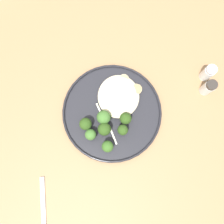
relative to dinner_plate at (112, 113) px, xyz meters
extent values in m
plane|color=#47423D|center=(0.02, 0.02, -0.75)|extent=(6.00, 6.00, 0.00)
cube|color=#9E754C|center=(0.02, 0.02, -0.03)|extent=(1.40, 1.00, 0.04)
cube|color=olive|center=(-0.62, 0.46, -0.40)|extent=(0.06, 0.06, 0.70)
cylinder|color=#232328|center=(0.00, 0.00, 0.00)|extent=(0.29, 0.29, 0.01)
torus|color=black|center=(0.00, 0.00, 0.01)|extent=(0.29, 0.29, 0.01)
ellipsoid|color=beige|center=(-0.05, 0.02, 0.01)|extent=(0.13, 0.12, 0.02)
cylinder|color=#DBB77A|center=(-0.05, 0.00, 0.01)|extent=(0.02, 0.02, 0.01)
cylinder|color=#8E774F|center=(-0.05, 0.00, 0.02)|extent=(0.02, 0.02, 0.00)
cylinder|color=#DBB77A|center=(-0.05, 0.02, 0.01)|extent=(0.03, 0.03, 0.01)
cylinder|color=#8E774F|center=(-0.05, 0.02, 0.02)|extent=(0.03, 0.03, 0.00)
cylinder|color=#E5C689|center=(-0.07, 0.07, 0.01)|extent=(0.03, 0.03, 0.01)
cylinder|color=#958159|center=(-0.07, 0.07, 0.02)|extent=(0.03, 0.03, 0.00)
cylinder|color=#E5C689|center=(-0.08, 0.01, 0.01)|extent=(0.03, 0.03, 0.01)
cylinder|color=#958159|center=(-0.08, 0.01, 0.02)|extent=(0.02, 0.02, 0.00)
cylinder|color=beige|center=(-0.10, 0.03, 0.01)|extent=(0.03, 0.03, 0.01)
cylinder|color=#988766|center=(-0.10, 0.03, 0.02)|extent=(0.02, 0.02, 0.00)
cylinder|color=#7A994C|center=(0.07, -0.06, 0.01)|extent=(0.01, 0.01, 0.02)
sphere|color=#42702D|center=(0.07, -0.06, 0.03)|extent=(0.03, 0.03, 0.03)
cylinder|color=#89A356|center=(0.05, 0.03, 0.01)|extent=(0.01, 0.01, 0.02)
sphere|color=#2D4C19|center=(0.05, 0.03, 0.04)|extent=(0.03, 0.03, 0.03)
cylinder|color=#7A994C|center=(0.02, -0.02, 0.01)|extent=(0.02, 0.02, 0.02)
sphere|color=#42702D|center=(0.02, -0.02, 0.04)|extent=(0.04, 0.04, 0.04)
cylinder|color=#89A356|center=(0.10, -0.01, 0.01)|extent=(0.02, 0.02, 0.03)
sphere|color=#386023|center=(0.10, -0.01, 0.04)|extent=(0.03, 0.03, 0.03)
cylinder|color=#89A356|center=(0.04, -0.07, 0.01)|extent=(0.02, 0.02, 0.02)
sphere|color=#2D4C19|center=(0.04, -0.07, 0.04)|extent=(0.03, 0.03, 0.03)
cylinder|color=#89A356|center=(0.02, 0.04, 0.01)|extent=(0.02, 0.02, 0.02)
sphere|color=#2D4C19|center=(0.02, 0.04, 0.03)|extent=(0.03, 0.03, 0.03)
cylinder|color=#7A994C|center=(0.05, -0.02, 0.01)|extent=(0.02, 0.02, 0.02)
sphere|color=#2D4C19|center=(0.05, -0.02, 0.04)|extent=(0.04, 0.04, 0.04)
cube|color=silver|center=(0.00, -0.03, 0.01)|extent=(0.05, 0.03, 0.00)
cube|color=silver|center=(0.01, 0.00, 0.01)|extent=(0.04, 0.03, 0.00)
cube|color=silver|center=(0.07, 0.01, 0.01)|extent=(0.05, 0.03, 0.00)
cube|color=silver|center=(0.27, -0.18, -0.01)|extent=(0.15, 0.03, 0.00)
cylinder|color=white|center=(-0.12, 0.27, 0.02)|extent=(0.03, 0.03, 0.05)
cylinder|color=silver|center=(-0.12, 0.27, 0.05)|extent=(0.03, 0.03, 0.01)
cylinder|color=white|center=(-0.08, 0.27, 0.02)|extent=(0.03, 0.03, 0.05)
cylinder|color=#332D28|center=(-0.08, 0.27, 0.05)|extent=(0.03, 0.03, 0.01)
camera|label=1|loc=(0.13, 0.00, 0.75)|focal=41.97mm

